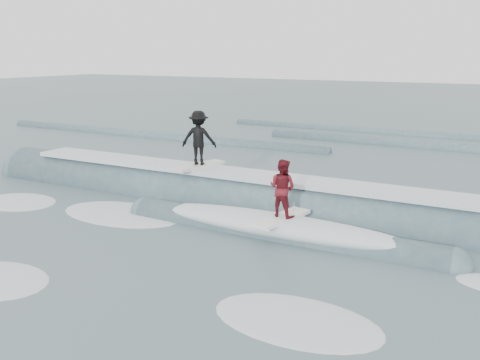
% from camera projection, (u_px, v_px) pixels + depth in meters
% --- Properties ---
extents(ground, '(160.00, 160.00, 0.00)m').
position_uv_depth(ground, '(183.00, 246.00, 13.77)').
color(ground, '#374D50').
rests_on(ground, ground).
extents(breaking_wave, '(23.17, 3.80, 2.05)m').
position_uv_depth(breaking_wave, '(258.00, 209.00, 16.85)').
color(breaking_wave, '#39565F').
rests_on(breaking_wave, ground).
extents(surfer_black, '(1.32, 2.07, 1.90)m').
position_uv_depth(surfer_black, '(199.00, 140.00, 17.76)').
color(surfer_black, silver).
rests_on(surfer_black, ground).
extents(surfer_red, '(0.92, 2.07, 1.66)m').
position_uv_depth(surfer_red, '(282.00, 192.00, 14.19)').
color(surfer_red, white).
rests_on(surfer_red, ground).
extents(whitewater, '(17.04, 7.38, 0.10)m').
position_uv_depth(whitewater, '(145.00, 252.00, 13.37)').
color(whitewater, silver).
rests_on(whitewater, ground).
extents(far_swells, '(39.17, 8.65, 0.80)m').
position_uv_depth(far_swells, '(341.00, 142.00, 29.56)').
color(far_swells, '#39565F').
rests_on(far_swells, ground).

